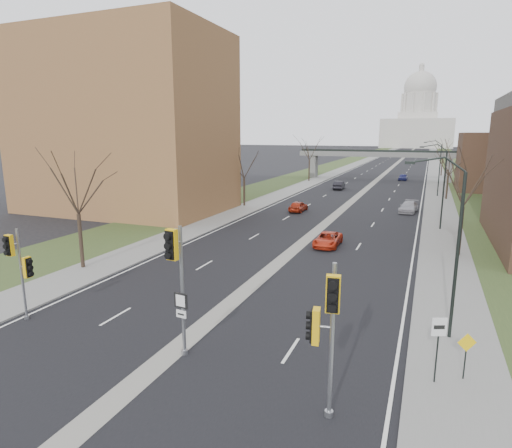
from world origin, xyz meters
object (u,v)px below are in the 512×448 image
Objects in this scene: speed_limit_sign at (438,338)px; car_right_near at (328,239)px; car_right_far at (403,177)px; signal_pole_left at (20,262)px; warning_sign at (466,349)px; car_left_far at (339,185)px; car_right_mid at (409,207)px; car_left_near at (298,206)px; signal_pole_median at (177,269)px; signal_pole_right at (326,321)px.

car_right_near is at bearing 91.16° from speed_limit_sign.
car_right_near is at bearing -89.95° from car_right_far.
warning_sign is at bearing 7.19° from signal_pole_left.
car_right_far is (9.74, 20.55, -0.05)m from car_left_far.
car_left_far reaches higher than car_right_mid.
speed_limit_sign is 80.44m from car_right_far.
signal_pole_left is at bearing -118.58° from car_right_near.
car_left_near is 0.85× the size of car_right_mid.
speed_limit_sign is 0.62× the size of car_right_near.
car_right_far reaches higher than car_right_mid.
speed_limit_sign is 1.38× the size of warning_sign.
car_left_near is (-5.54, 37.31, -3.47)m from signal_pole_median.
warning_sign is 38.65m from car_left_near.
signal_pole_right reaches higher than car_right_far.
signal_pole_median is 1.46× the size of car_right_far.
warning_sign is 21.36m from car_right_near.
signal_pole_median is 2.18× the size of speed_limit_sign.
signal_pole_right is at bearing -85.75° from car_right_far.
signal_pole_left is 45.30m from car_right_mid.
speed_limit_sign is 40.12m from car_right_mid.
signal_pole_median is at bearing 100.16° from car_left_near.
signal_pole_left reaches higher than car_left_far.
car_right_far is (10.14, 44.89, 0.01)m from car_left_near.
signal_pole_median reaches higher than speed_limit_sign.
speed_limit_sign is at bearing -172.15° from warning_sign.
signal_pole_right reaches higher than car_right_mid.
warning_sign is 0.48× the size of car_right_far.
signal_pole_median reaches higher than car_right_far.
speed_limit_sign is 21.54m from car_right_near.
signal_pole_left is 1.83× the size of speed_limit_sign.
car_left_far is at bearing 91.71° from signal_pole_right.
car_right_near is (6.94, -40.02, -0.13)m from car_left_far.
car_right_mid is (13.18, 4.68, -0.00)m from car_left_near.
car_right_mid is (-2.87, 40.00, -1.31)m from speed_limit_sign.
signal_pole_median is 10.92m from speed_limit_sign.
car_left_far is (-12.01, 63.41, -2.96)m from signal_pole_right.
signal_pole_left reaches higher than car_left_near.
signal_pole_right is 2.07× the size of speed_limit_sign.
signal_pole_left is 1.14× the size of car_right_near.
car_right_mid is (12.78, -19.67, -0.06)m from car_left_far.
car_right_near is at bearing 96.88° from car_left_far.
signal_pole_left is at bearing 82.83° from car_left_far.
car_right_far is (-3.04, 40.21, 0.01)m from car_right_mid.
signal_pole_right is 64.61m from car_left_far.
warning_sign is (1.08, 0.68, -0.60)m from speed_limit_sign.
speed_limit_sign reaches higher than car_right_near.
car_left_near is at bearing 98.61° from signal_pole_right.
car_right_mid is at bearing 68.09° from signal_pole_left.
car_left_far is 1.03× the size of car_right_near.
signal_pole_median is at bearing -95.19° from car_right_near.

